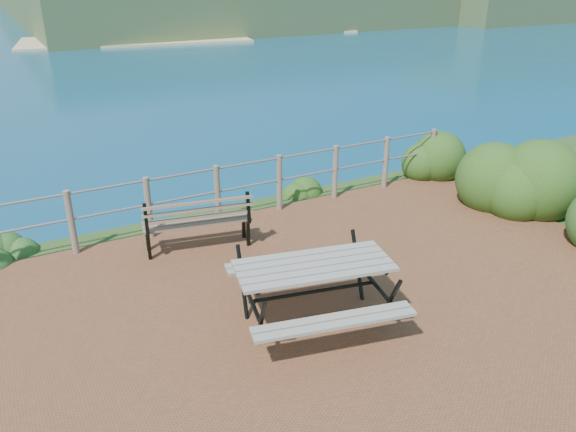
% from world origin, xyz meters
% --- Properties ---
extents(ground, '(10.00, 7.00, 0.12)m').
position_xyz_m(ground, '(0.00, 0.00, 0.00)').
color(ground, brown).
rests_on(ground, ground).
extents(safety_railing, '(9.40, 0.10, 1.00)m').
position_xyz_m(safety_railing, '(0.00, 3.35, 0.57)').
color(safety_railing, '#6B5B4C').
rests_on(safety_railing, ground).
extents(picnic_table, '(1.95, 1.56, 0.77)m').
position_xyz_m(picnic_table, '(-0.07, 0.16, 0.49)').
color(picnic_table, gray).
rests_on(picnic_table, ground).
extents(park_bench, '(1.65, 0.70, 0.91)m').
position_xyz_m(park_bench, '(-0.62, 2.63, 0.60)').
color(park_bench, brown).
rests_on(park_bench, ground).
extents(shrub_right_front, '(1.55, 1.55, 2.19)m').
position_xyz_m(shrub_right_front, '(4.88, 1.55, 0.00)').
color(shrub_right_front, '#224916').
rests_on(shrub_right_front, ground).
extents(shrub_right_edge, '(1.09, 1.09, 1.56)m').
position_xyz_m(shrub_right_edge, '(4.49, 3.69, 0.00)').
color(shrub_right_edge, '#224916').
rests_on(shrub_right_edge, ground).
extents(shrub_lip_west, '(0.83, 0.83, 0.60)m').
position_xyz_m(shrub_lip_west, '(-3.26, 3.75, 0.00)').
color(shrub_lip_west, '#1D4B1C').
rests_on(shrub_lip_west, ground).
extents(shrub_lip_east, '(0.69, 0.69, 0.40)m').
position_xyz_m(shrub_lip_east, '(1.91, 4.02, 0.00)').
color(shrub_lip_east, '#224916').
rests_on(shrub_lip_east, ground).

